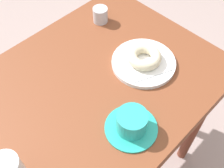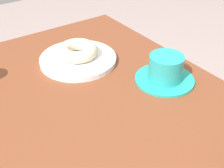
{
  "view_description": "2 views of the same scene",
  "coord_description": "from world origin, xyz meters",
  "views": [
    {
      "loc": [
        0.15,
        0.41,
        1.42
      ],
      "look_at": [
        -0.2,
        0.07,
        0.77
      ],
      "focal_mm": 44.42,
      "sensor_mm": 36.0,
      "label": 1
    },
    {
      "loc": [
        0.29,
        -0.27,
        1.15
      ],
      "look_at": [
        -0.18,
        0.05,
        0.76
      ],
      "focal_mm": 48.14,
      "sensor_mm": 36.0,
      "label": 2
    }
  ],
  "objects": [
    {
      "name": "plate_sugar_ring",
      "position": [
        -0.35,
        0.06,
        0.74
      ],
      "size": [
        0.21,
        0.21,
        0.01
      ],
      "primitive_type": "cylinder",
      "color": "white",
      "rests_on": "table"
    },
    {
      "name": "napkin_sugar_ring",
      "position": [
        -0.35,
        0.06,
        0.75
      ],
      "size": [
        0.18,
        0.18,
        0.0
      ],
      "primitive_type": "cube",
      "rotation": [
        0.0,
        0.0,
        -0.4
      ],
      "color": "white",
      "rests_on": "plate_sugar_ring"
    },
    {
      "name": "donut_sugar_ring",
      "position": [
        -0.35,
        0.06,
        0.77
      ],
      "size": [
        0.11,
        0.11,
        0.03
      ],
      "primitive_type": "torus",
      "color": "beige",
      "rests_on": "napkin_sugar_ring"
    },
    {
      "name": "coffee_cup",
      "position": [
        -0.15,
        0.19,
        0.76
      ],
      "size": [
        0.15,
        0.15,
        0.07
      ],
      "color": "teal",
      "rests_on": "table"
    }
  ]
}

